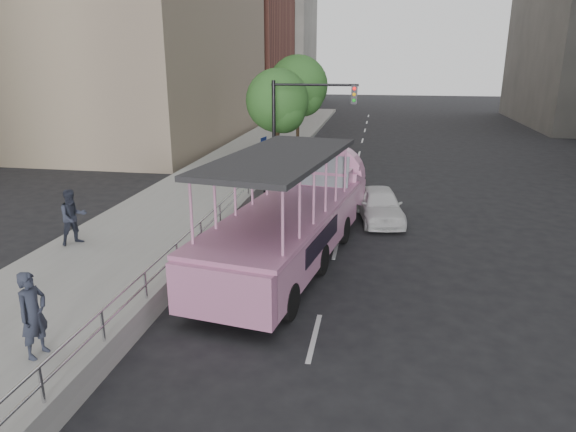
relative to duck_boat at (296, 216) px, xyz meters
name	(u,v)px	position (x,y,z in m)	size (l,w,h in m)	color
ground	(287,297)	(0.25, -3.10, -1.34)	(160.00, 160.00, 0.00)	black
sidewalk	(205,192)	(-5.50, 6.90, -1.19)	(5.50, 80.00, 0.30)	#9B9B96
kerb_wall	(202,247)	(-2.87, -1.10, -0.86)	(0.24, 30.00, 0.36)	gray
guardrail	(201,228)	(-2.87, -1.10, -0.20)	(0.07, 22.00, 0.71)	silver
duck_boat	(296,216)	(0.00, 0.00, 0.00)	(4.30, 11.15, 3.61)	black
car	(380,204)	(2.67, 4.26, -0.67)	(1.58, 3.93, 1.34)	silver
pedestrian_near	(33,315)	(-4.28, -7.29, -0.10)	(0.68, 0.45, 1.87)	#2A2E3D
pedestrian_mid	(73,217)	(-7.30, -1.01, -0.11)	(0.90, 0.70, 1.86)	#2A2E3D
parking_sign	(264,161)	(-2.59, 6.82, 0.43)	(0.14, 0.63, 2.82)	black
traffic_signal	(298,116)	(-1.46, 9.40, 2.16)	(4.20, 0.32, 5.20)	black
street_tree_near	(279,103)	(-3.05, 12.83, 2.48)	(3.52, 3.52, 5.72)	#3C2A1B
street_tree_far	(299,88)	(-2.85, 18.83, 2.97)	(3.97, 3.97, 6.45)	#3C2A1B
midrise_stone_b	(256,30)	(-15.75, 60.90, 8.66)	(16.00, 14.00, 20.00)	gray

